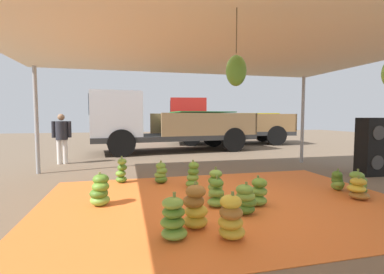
# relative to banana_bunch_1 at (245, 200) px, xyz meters

# --- Properties ---
(ground_plane) EXTENTS (40.00, 40.00, 0.00)m
(ground_plane) POSITION_rel_banana_bunch_1_xyz_m (-0.08, 3.64, -0.21)
(ground_plane) COLOR brown
(tarp_orange) EXTENTS (6.09, 4.20, 0.01)m
(tarp_orange) POSITION_rel_banana_bunch_1_xyz_m (-0.08, 0.64, -0.21)
(tarp_orange) COLOR orange
(tarp_orange) RESTS_ON ground
(tent_canopy) EXTENTS (8.00, 7.00, 2.76)m
(tent_canopy) POSITION_rel_banana_bunch_1_xyz_m (-0.08, 0.53, 2.46)
(tent_canopy) COLOR #9EA0A5
(tent_canopy) RESTS_ON ground
(banana_bunch_1) EXTENTS (0.40, 0.39, 0.48)m
(banana_bunch_1) POSITION_rel_banana_bunch_1_xyz_m (0.00, 0.00, 0.00)
(banana_bunch_1) COLOR #477523
(banana_bunch_1) RESTS_ON tarp_orange
(banana_bunch_2) EXTENTS (0.30, 0.29, 0.43)m
(banana_bunch_2) POSITION_rel_banana_bunch_1_xyz_m (2.29, 0.79, -0.02)
(banana_bunch_2) COLOR #6B9E38
(banana_bunch_2) RESTS_ON tarp_orange
(banana_bunch_3) EXTENTS (0.37, 0.38, 0.57)m
(banana_bunch_3) POSITION_rel_banana_bunch_1_xyz_m (-0.40, 1.65, 0.04)
(banana_bunch_3) COLOR #60932D
(banana_bunch_3) RESTS_ON tarp_orange
(banana_bunch_4) EXTENTS (0.38, 0.37, 0.48)m
(banana_bunch_4) POSITION_rel_banana_bunch_1_xyz_m (0.37, 0.32, 0.00)
(banana_bunch_4) COLOR #6B9E38
(banana_bunch_4) RESTS_ON tarp_orange
(banana_bunch_5) EXTENTS (0.42, 0.42, 0.56)m
(banana_bunch_5) POSITION_rel_banana_bunch_1_xyz_m (-0.52, -0.75, 0.04)
(banana_bunch_5) COLOR gold
(banana_bunch_5) RESTS_ON tarp_orange
(banana_bunch_6) EXTENTS (0.44, 0.44, 0.46)m
(banana_bunch_6) POSITION_rel_banana_bunch_1_xyz_m (2.50, 0.51, -0.01)
(banana_bunch_6) COLOR #477523
(banana_bunch_6) RESTS_ON tarp_orange
(banana_bunch_7) EXTENTS (0.36, 0.37, 0.49)m
(banana_bunch_7) POSITION_rel_banana_bunch_1_xyz_m (-0.31, 0.42, -0.00)
(banana_bunch_7) COLOR #75A83D
(banana_bunch_7) RESTS_ON tarp_orange
(banana_bunch_8) EXTENTS (0.40, 0.42, 0.42)m
(banana_bunch_8) POSITION_rel_banana_bunch_1_xyz_m (2.22, 0.22, -0.03)
(banana_bunch_8) COLOR #996628
(banana_bunch_8) RESTS_ON tarp_orange
(banana_bunch_9) EXTENTS (0.45, 0.45, 0.60)m
(banana_bunch_9) POSITION_rel_banana_bunch_1_xyz_m (-0.85, -0.33, 0.06)
(banana_bunch_9) COLOR gold
(banana_bunch_9) RESTS_ON tarp_orange
(banana_bunch_10) EXTENTS (0.34, 0.34, 0.49)m
(banana_bunch_10) POSITION_rel_banana_bunch_1_xyz_m (-0.98, 2.19, 0.00)
(banana_bunch_10) COLOR #477523
(banana_bunch_10) RESTS_ON tarp_orange
(banana_bunch_11) EXTENTS (0.43, 0.42, 0.54)m
(banana_bunch_11) POSITION_rel_banana_bunch_1_xyz_m (-2.12, 0.90, 0.03)
(banana_bunch_11) COLOR #75A83D
(banana_bunch_11) RESTS_ON tarp_orange
(banana_bunch_12) EXTENTS (0.33, 0.32, 0.58)m
(banana_bunch_12) POSITION_rel_banana_bunch_1_xyz_m (-1.81, 2.41, 0.04)
(banana_bunch_12) COLOR #518428
(banana_bunch_12) RESTS_ON tarp_orange
(banana_bunch_13) EXTENTS (0.43, 0.43, 0.55)m
(banana_bunch_13) POSITION_rel_banana_bunch_1_xyz_m (-1.17, -0.57, 0.02)
(banana_bunch_13) COLOR #6B9E38
(banana_bunch_13) RESTS_ON tarp_orange
(banana_bunch_14) EXTENTS (0.39, 0.40, 0.56)m
(banana_bunch_14) POSITION_rel_banana_bunch_1_xyz_m (-0.19, 0.81, 0.04)
(banana_bunch_14) COLOR #75A83D
(banana_bunch_14) RESTS_ON tarp_orange
(cargo_truck_main) EXTENTS (6.84, 2.95, 2.40)m
(cargo_truck_main) POSITION_rel_banana_bunch_1_xyz_m (-0.08, 7.74, 0.96)
(cargo_truck_main) COLOR #2D2D2D
(cargo_truck_main) RESTS_ON ground
(cargo_truck_far) EXTENTS (6.68, 3.39, 2.40)m
(cargo_truck_far) POSITION_rel_banana_bunch_1_xyz_m (3.42, 10.36, 0.96)
(cargo_truck_far) COLOR #2D2D2D
(cargo_truck_far) RESTS_ON ground
(worker_0) EXTENTS (0.56, 0.34, 1.53)m
(worker_0) POSITION_rel_banana_bunch_1_xyz_m (-3.61, 5.38, 0.68)
(worker_0) COLOR silver
(worker_0) RESTS_ON ground
(speaker_stack) EXTENTS (0.55, 0.46, 1.42)m
(speaker_stack) POSITION_rel_banana_bunch_1_xyz_m (4.13, 1.82, 0.50)
(speaker_stack) COLOR black
(speaker_stack) RESTS_ON ground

